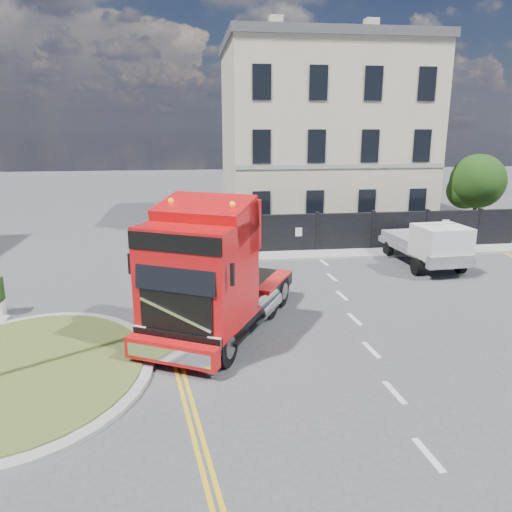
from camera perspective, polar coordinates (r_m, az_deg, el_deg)
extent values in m
plane|color=#424244|center=(17.16, 1.31, -7.21)|extent=(120.00, 120.00, 0.00)
cylinder|color=#969690|center=(14.92, -24.93, -11.93)|extent=(6.80, 6.80, 0.12)
cylinder|color=#455421|center=(14.89, -24.96, -11.66)|extent=(6.20, 6.20, 0.05)
cube|color=black|center=(26.70, 11.14, 2.74)|extent=(18.00, 0.25, 2.00)
cube|color=silver|center=(30.48, 26.49, 2.93)|extent=(2.60, 0.12, 2.00)
cube|color=beige|center=(33.34, 7.36, 13.02)|extent=(12.00, 10.00, 11.00)
cube|color=#4C4C51|center=(33.68, 7.71, 22.84)|extent=(12.30, 10.30, 0.50)
cube|color=beige|center=(33.17, 2.26, 24.40)|extent=(0.80, 0.80, 1.60)
cube|color=beige|center=(34.67, 12.98, 23.64)|extent=(0.80, 0.80, 1.60)
cylinder|color=#382619|center=(32.93, 23.67, 4.37)|extent=(0.24, 0.24, 2.40)
sphere|color=black|center=(32.68, 24.03, 7.81)|extent=(3.20, 3.20, 3.20)
sphere|color=black|center=(32.83, 22.81, 6.90)|extent=(2.20, 2.20, 2.20)
cube|color=#969690|center=(26.08, 11.66, 0.31)|extent=(20.00, 1.60, 0.12)
cube|color=black|center=(16.49, -3.51, -5.18)|extent=(5.45, 7.19, 0.48)
cube|color=red|center=(14.42, -6.56, -1.94)|extent=(3.66, 3.71, 3.00)
cube|color=red|center=(15.11, -4.80, 3.69)|extent=(2.82, 2.09, 1.50)
cube|color=black|center=(13.14, -9.27, -1.74)|extent=(2.12, 1.15, 1.12)
cube|color=red|center=(13.62, -9.60, -10.80)|extent=(2.55, 1.57, 0.59)
cylinder|color=black|center=(14.85, -11.90, -8.83)|extent=(0.82, 1.15, 1.11)
cylinder|color=gray|center=(14.85, -11.90, -8.83)|extent=(0.62, 0.72, 0.61)
cylinder|color=black|center=(13.85, -3.59, -10.32)|extent=(0.82, 1.15, 1.11)
cylinder|color=gray|center=(13.85, -3.59, -10.32)|extent=(0.62, 0.72, 0.61)
cylinder|color=black|center=(17.95, -5.53, -4.39)|extent=(0.82, 1.15, 1.11)
cylinder|color=gray|center=(17.95, -5.53, -4.39)|extent=(0.62, 0.72, 0.61)
cylinder|color=black|center=(17.13, 1.50, -5.27)|extent=(0.82, 1.15, 1.11)
cylinder|color=gray|center=(17.13, 1.50, -5.27)|extent=(0.62, 0.72, 0.61)
cylinder|color=black|center=(19.06, -3.88, -3.21)|extent=(0.82, 1.15, 1.11)
cylinder|color=gray|center=(19.06, -3.88, -3.21)|extent=(0.62, 0.72, 0.61)
cylinder|color=black|center=(18.28, 2.79, -3.97)|extent=(0.82, 1.15, 1.11)
cylinder|color=gray|center=(18.28, 2.79, -3.97)|extent=(0.62, 0.72, 0.61)
cube|color=slate|center=(24.85, 18.52, 0.79)|extent=(2.44, 5.34, 0.27)
cube|color=silver|center=(23.29, 20.38, 1.52)|extent=(2.20, 2.10, 1.41)
cylinder|color=black|center=(23.09, 17.88, -1.16)|extent=(0.27, 0.76, 0.76)
cylinder|color=black|center=(24.04, 22.32, -0.95)|extent=(0.27, 0.76, 0.76)
cylinder|color=black|center=(25.96, 14.86, 0.77)|extent=(0.27, 0.76, 0.76)
cylinder|color=black|center=(26.80, 18.94, 0.90)|extent=(0.27, 0.76, 0.76)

